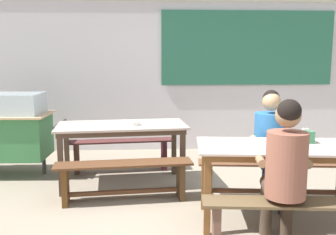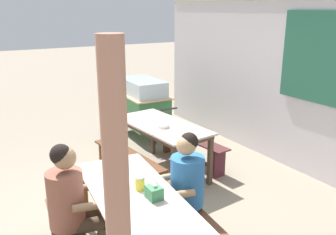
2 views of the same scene
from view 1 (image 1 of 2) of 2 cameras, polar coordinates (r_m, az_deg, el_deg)
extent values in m
plane|color=gray|center=(4.09, 5.63, -14.08)|extent=(40.00, 40.00, 0.00)
cube|color=silver|center=(6.62, 1.99, 6.05)|extent=(7.07, 0.12, 2.52)
cube|color=#28624A|center=(6.72, 11.87, 10.15)|extent=(2.94, 0.03, 1.25)
cube|color=#BFAC9D|center=(4.78, -6.96, -1.17)|extent=(1.66, 0.91, 0.03)
cube|color=#4D3A2B|center=(4.79, -6.95, -1.68)|extent=(1.57, 0.84, 0.06)
cube|color=#4D3A2B|center=(5.25, 0.89, -4.85)|extent=(0.07, 0.07, 0.69)
cube|color=#4D3A2B|center=(4.64, 2.21, -6.71)|extent=(0.07, 0.07, 0.69)
cube|color=#4D3A2B|center=(5.21, -14.91, -5.26)|extent=(0.07, 0.07, 0.69)
cube|color=#4D3A2B|center=(4.60, -15.75, -7.20)|extent=(0.07, 0.07, 0.69)
cube|color=beige|center=(3.81, 18.12, -4.15)|extent=(1.85, 0.90, 0.02)
cube|color=brown|center=(3.81, 18.09, -4.74)|extent=(1.77, 0.83, 0.06)
cube|color=brown|center=(4.08, 5.41, -8.96)|extent=(0.07, 0.07, 0.69)
cube|color=brown|center=(3.50, 5.91, -12.02)|extent=(0.07, 0.07, 0.69)
cube|color=#502626|center=(5.42, -7.09, -3.49)|extent=(1.49, 0.40, 0.02)
cube|color=#55232C|center=(5.52, -0.61, -5.56)|extent=(0.08, 0.22, 0.42)
cube|color=#4B2C21|center=(5.49, -13.51, -5.90)|extent=(0.08, 0.22, 0.42)
cube|color=#502626|center=(5.50, -7.02, -6.83)|extent=(1.19, 0.16, 0.04)
cube|color=brown|center=(4.28, -6.62, -6.89)|extent=(1.55, 0.44, 0.02)
cube|color=#503822|center=(4.42, 1.92, -9.36)|extent=(0.08, 0.26, 0.42)
cube|color=brown|center=(4.38, -15.14, -9.85)|extent=(0.08, 0.26, 0.42)
cube|color=brown|center=(4.38, -6.54, -11.01)|extent=(1.24, 0.16, 0.04)
cube|color=brown|center=(4.44, 15.88, -6.59)|extent=(1.74, 0.42, 0.02)
cube|color=brown|center=(4.39, 6.14, -9.49)|extent=(0.08, 0.22, 0.42)
cube|color=brown|center=(4.53, 15.70, -10.60)|extent=(1.44, 0.19, 0.04)
cube|color=brown|center=(3.36, 20.54, -11.92)|extent=(1.77, 0.43, 0.02)
cube|color=brown|center=(3.30, 7.25, -15.98)|extent=(0.08, 0.23, 0.42)
cube|color=#3B8047|center=(5.65, -23.30, -2.63)|extent=(1.18, 0.69, 0.58)
cube|color=silver|center=(5.59, -23.58, 1.79)|extent=(1.06, 0.62, 0.30)
cube|color=tan|center=(5.60, -23.49, 0.38)|extent=(1.26, 0.77, 0.02)
cylinder|color=#333333|center=(5.57, -18.07, -6.83)|extent=(0.05, 0.05, 0.25)
cylinder|color=#3F3F3F|center=(5.38, -15.93, -0.92)|extent=(0.06, 0.65, 0.04)
cylinder|color=#26384E|center=(4.11, 14.56, -10.88)|extent=(0.11, 0.11, 0.45)
cylinder|color=#26384E|center=(4.15, 17.04, -10.79)|extent=(0.11, 0.11, 0.45)
cylinder|color=#26384E|center=(4.21, 14.19, -6.52)|extent=(0.17, 0.43, 0.13)
cylinder|color=#26384E|center=(4.25, 16.59, -6.48)|extent=(0.17, 0.43, 0.13)
cylinder|color=#2A65A2|center=(4.35, 15.00, -2.71)|extent=(0.34, 0.34, 0.51)
sphere|color=tan|center=(4.27, 15.26, 2.32)|extent=(0.20, 0.20, 0.20)
sphere|color=black|center=(4.29, 15.20, 2.82)|extent=(0.18, 0.18, 0.18)
cylinder|color=tan|center=(4.14, 12.93, -3.41)|extent=(0.10, 0.31, 0.07)
cylinder|color=tan|center=(4.22, 18.03, -3.38)|extent=(0.10, 0.31, 0.10)
cylinder|color=#4D3B2D|center=(3.70, 17.31, -13.32)|extent=(0.11, 0.11, 0.45)
cylinder|color=#4D3B2D|center=(3.67, 14.47, -13.38)|extent=(0.11, 0.11, 0.45)
cylinder|color=#4D3B2D|center=(3.45, 18.06, -10.14)|extent=(0.19, 0.38, 0.13)
cylinder|color=#4D3B2D|center=(3.42, 15.06, -10.19)|extent=(0.19, 0.38, 0.13)
cylinder|color=brown|center=(3.21, 17.30, -6.77)|extent=(0.33, 0.33, 0.53)
sphere|color=#97724F|center=(3.14, 17.57, 0.36)|extent=(0.20, 0.20, 0.20)
sphere|color=black|center=(3.11, 17.71, 0.93)|extent=(0.19, 0.19, 0.19)
cylinder|color=#97724F|center=(3.42, 19.74, -6.15)|extent=(0.12, 0.31, 0.09)
cylinder|color=#97724F|center=(3.35, 13.60, -6.17)|extent=(0.12, 0.31, 0.08)
cube|color=#3A7D50|center=(3.95, 19.85, -2.74)|extent=(0.15, 0.12, 0.12)
cube|color=white|center=(3.94, 19.90, -1.73)|extent=(0.06, 0.04, 0.02)
cylinder|color=yellow|center=(3.84, 17.05, -2.92)|extent=(0.09, 0.09, 0.12)
cylinder|color=white|center=(3.83, 17.09, -1.94)|extent=(0.08, 0.08, 0.02)
cylinder|color=silver|center=(4.71, -5.22, -0.86)|extent=(0.17, 0.17, 0.05)
camera|label=2|loc=(4.71, 60.30, 14.36)|focal=38.81mm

